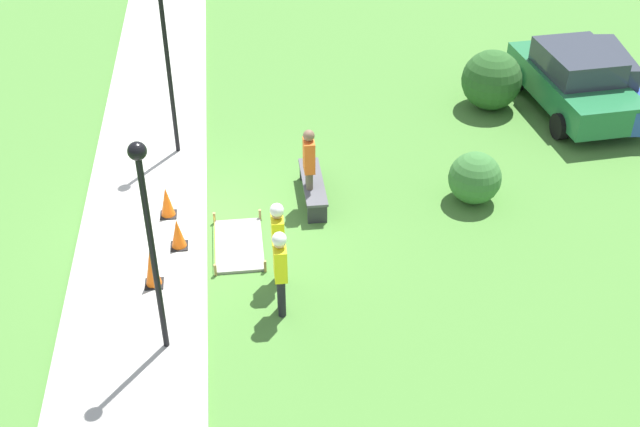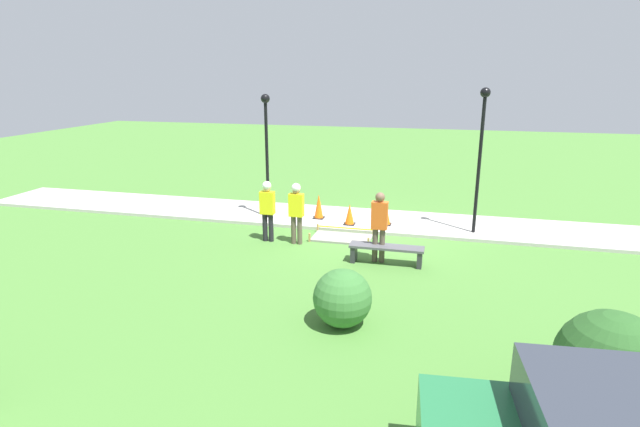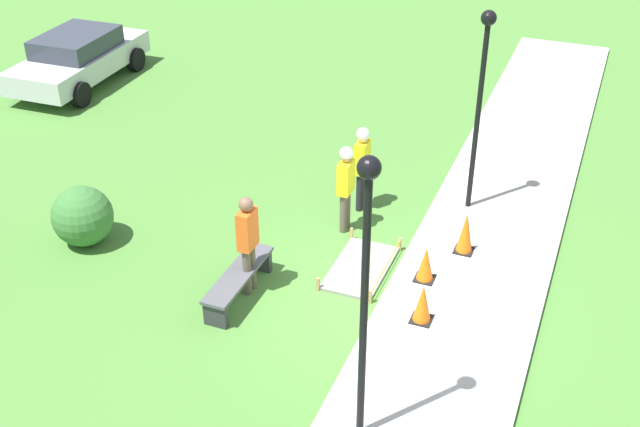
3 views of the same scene
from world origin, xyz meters
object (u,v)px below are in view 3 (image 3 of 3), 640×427
traffic_cone_far_patch (426,264)px  worker_assistant (346,182)px  worker_supervisor (362,161)px  lamppost_far (366,268)px  bystander_in_orange_shirt (248,239)px  park_bench (239,279)px  parked_car_silver (78,57)px  traffic_cone_near_patch (423,303)px  traffic_cone_sidewalk_edge (466,233)px  lamppost_near (481,84)px

traffic_cone_far_patch → worker_assistant: 2.28m
worker_supervisor → lamppost_far: (-5.71, -1.97, 1.76)m
worker_supervisor → bystander_in_orange_shirt: size_ratio=0.96×
traffic_cone_far_patch → park_bench: size_ratio=0.35×
traffic_cone_far_patch → parked_car_silver: (5.43, 10.96, 0.30)m
traffic_cone_near_patch → parked_car_silver: 12.97m
traffic_cone_near_patch → traffic_cone_sidewalk_edge: 2.20m
worker_supervisor → lamppost_near: 2.67m
traffic_cone_near_patch → traffic_cone_far_patch: size_ratio=1.05×
park_bench → bystander_in_orange_shirt: size_ratio=1.02×
lamppost_far → parked_car_silver: lamppost_far is taller
lamppost_near → park_bench: bearing=144.9°
park_bench → worker_supervisor: worker_supervisor is taller
worker_supervisor → lamppost_far: size_ratio=0.42×
traffic_cone_far_patch → traffic_cone_sidewalk_edge: bearing=-21.4°
traffic_cone_sidewalk_edge → lamppost_near: 2.73m
park_bench → lamppost_near: 5.62m
worker_assistant → lamppost_near: (1.56, -2.02, 1.63)m
traffic_cone_far_patch → worker_supervisor: size_ratio=0.37×
worker_assistant → parked_car_silver: worker_assistant is taller
traffic_cone_sidewalk_edge → lamppost_far: lamppost_far is taller
worker_assistant → park_bench: bearing=160.7°
park_bench → worker_supervisor: (3.48, -0.94, 0.70)m
traffic_cone_far_patch → lamppost_near: lamppost_near is taller
park_bench → lamppost_near: bearing=-35.1°
traffic_cone_far_patch → lamppost_far: 4.41m
traffic_cone_far_patch → worker_assistant: (1.15, 1.87, 0.62)m
park_bench → lamppost_far: (-2.23, -2.91, 2.46)m
traffic_cone_sidewalk_edge → worker_supervisor: 2.52m
traffic_cone_far_patch → park_bench: bearing=117.8°
worker_assistant → lamppost_far: bearing=-157.7°
park_bench → parked_car_silver: bearing=49.8°
traffic_cone_sidewalk_edge → lamppost_near: (1.62, 0.28, 2.17)m
lamppost_far → bystander_in_orange_shirt: bearing=49.0°
worker_supervisor → bystander_in_orange_shirt: bearing=165.5°
park_bench → worker_assistant: size_ratio=1.07×
lamppost_far → worker_supervisor: bearing=19.0°
traffic_cone_far_patch → traffic_cone_sidewalk_edge: traffic_cone_sidewalk_edge is taller
traffic_cone_sidewalk_edge → park_bench: traffic_cone_sidewalk_edge is taller
traffic_cone_near_patch → bystander_in_orange_shirt: size_ratio=0.37×
traffic_cone_far_patch → worker_supervisor: (2.01, 1.85, 0.62)m
lamppost_near → bystander_in_orange_shirt: bearing=144.4°
traffic_cone_far_patch → bystander_in_orange_shirt: 3.04m
park_bench → worker_supervisor: bearing=-15.2°
park_bench → traffic_cone_near_patch: bearing=-82.9°
traffic_cone_near_patch → bystander_in_orange_shirt: (-0.17, 2.95, 0.60)m
park_bench → bystander_in_orange_shirt: 0.74m
traffic_cone_sidewalk_edge → worker_assistant: bearing=88.6°
lamppost_far → parked_car_silver: size_ratio=0.97×
traffic_cone_sidewalk_edge → bystander_in_orange_shirt: bearing=127.0°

